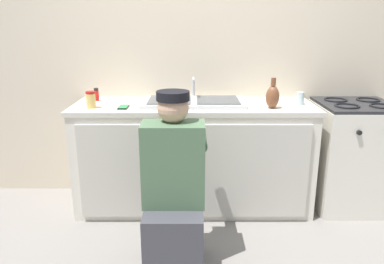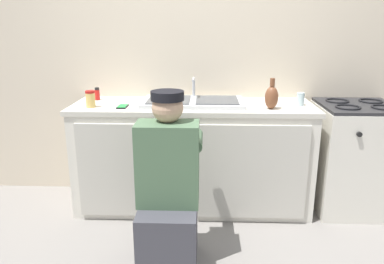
{
  "view_description": "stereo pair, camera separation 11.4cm",
  "coord_description": "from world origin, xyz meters",
  "views": [
    {
      "loc": [
        -0.01,
        -2.62,
        1.49
      ],
      "look_at": [
        0.0,
        0.1,
        0.7
      ],
      "focal_mm": 35.0,
      "sensor_mm": 36.0,
      "label": 1
    },
    {
      "loc": [
        0.1,
        -2.62,
        1.49
      ],
      "look_at": [
        0.0,
        0.1,
        0.7
      ],
      "focal_mm": 35.0,
      "sensor_mm": 36.0,
      "label": 2
    }
  ],
  "objects": [
    {
      "name": "ground_plane",
      "position": [
        0.0,
        0.0,
        0.0
      ],
      "size": [
        12.0,
        12.0,
        0.0
      ],
      "primitive_type": "plane",
      "color": "gray"
    },
    {
      "name": "back_wall",
      "position": [
        0.0,
        0.65,
        1.25
      ],
      "size": [
        6.0,
        0.1,
        2.5
      ],
      "primitive_type": "cube",
      "color": "beige",
      "rests_on": "ground_plane"
    },
    {
      "name": "counter_cabinet",
      "position": [
        0.0,
        0.29,
        0.42
      ],
      "size": [
        1.87,
        0.62,
        0.84
      ],
      "color": "silver",
      "rests_on": "ground_plane"
    },
    {
      "name": "countertop",
      "position": [
        0.0,
        0.3,
        0.85
      ],
      "size": [
        1.91,
        0.62,
        0.04
      ],
      "primitive_type": "cube",
      "color": "beige",
      "rests_on": "counter_cabinet"
    },
    {
      "name": "sink_double_basin",
      "position": [
        0.0,
        0.3,
        0.89
      ],
      "size": [
        0.8,
        0.44,
        0.19
      ],
      "color": "silver",
      "rests_on": "countertop"
    },
    {
      "name": "stove_range",
      "position": [
        1.31,
        0.3,
        0.44
      ],
      "size": [
        0.6,
        0.62,
        0.89
      ],
      "color": "silver",
      "rests_on": "ground_plane"
    },
    {
      "name": "plumber_person",
      "position": [
        -0.13,
        -0.5,
        0.46
      ],
      "size": [
        0.42,
        0.61,
        1.1
      ],
      "color": "#3F3F47",
      "rests_on": "ground_plane"
    },
    {
      "name": "cell_phone",
      "position": [
        -0.53,
        0.16,
        0.88
      ],
      "size": [
        0.07,
        0.14,
        0.01
      ],
      "color": "black",
      "rests_on": "countertop"
    },
    {
      "name": "condiment_jar",
      "position": [
        -0.78,
        0.15,
        0.94
      ],
      "size": [
        0.07,
        0.07,
        0.13
      ],
      "color": "#DBB760",
      "rests_on": "countertop"
    },
    {
      "name": "spice_bottle_pepper",
      "position": [
        0.62,
        0.3,
        0.92
      ],
      "size": [
        0.04,
        0.04,
        0.1
      ],
      "color": "#513823",
      "rests_on": "countertop"
    },
    {
      "name": "spice_bottle_red",
      "position": [
        -0.8,
        0.43,
        0.92
      ],
      "size": [
        0.04,
        0.04,
        0.1
      ],
      "color": "red",
      "rests_on": "countertop"
    },
    {
      "name": "vase_decorative",
      "position": [
        0.59,
        0.14,
        0.96
      ],
      "size": [
        0.1,
        0.1,
        0.23
      ],
      "color": "brown",
      "rests_on": "countertop"
    },
    {
      "name": "water_glass",
      "position": [
        0.84,
        0.28,
        0.92
      ],
      "size": [
        0.06,
        0.06,
        0.1
      ],
      "color": "#ADC6CC",
      "rests_on": "countertop"
    }
  ]
}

